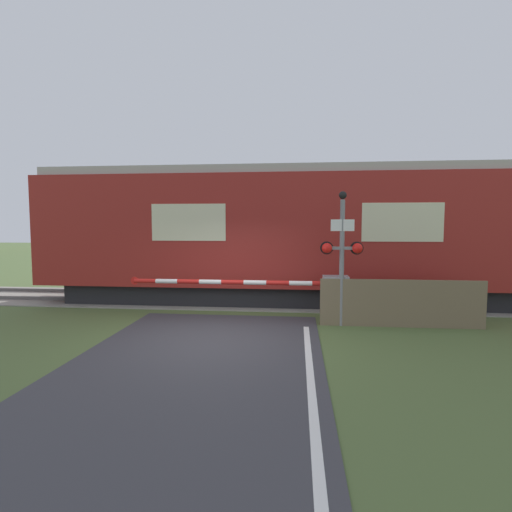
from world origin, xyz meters
The scene contains 6 objects.
ground_plane centered at (0.00, 0.00, 0.00)m, with size 80.00×80.00×0.00m, color #4C6033.
track_bed centered at (0.00, 4.12, 0.02)m, with size 36.00×3.20×0.13m.
train centered at (4.42, 4.12, 2.04)m, with size 20.67×2.89×4.00m.
crossing_barrier centered at (2.20, 1.52, 0.64)m, with size 5.37×0.44×1.13m.
signal_post centered at (2.73, 1.29, 1.77)m, with size 0.99×0.26×3.12m.
roadside_fence centered at (4.09, 1.28, 0.55)m, with size 3.69×0.06×1.10m.
Camera 1 is at (1.71, -8.04, 2.36)m, focal length 28.00 mm.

